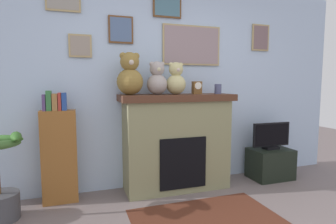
# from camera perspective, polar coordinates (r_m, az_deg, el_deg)

# --- Properties ---
(back_wall) EXTENTS (5.20, 0.15, 2.60)m
(back_wall) POSITION_cam_1_polar(r_m,az_deg,el_deg) (3.63, -0.53, 5.70)
(back_wall) COLOR silver
(back_wall) RESTS_ON ground_plane
(fireplace) EXTENTS (1.41, 0.51, 1.19)m
(fireplace) POSITION_cam_1_polar(r_m,az_deg,el_deg) (3.46, 1.79, -6.12)
(fireplace) COLOR gray
(fireplace) RESTS_ON ground_plane
(bookshelf) EXTENTS (0.37, 0.16, 1.25)m
(bookshelf) POSITION_cam_1_polar(r_m,az_deg,el_deg) (3.29, -21.62, -7.78)
(bookshelf) COLOR brown
(bookshelf) RESTS_ON ground_plane
(tv_stand) EXTENTS (0.56, 0.40, 0.42)m
(tv_stand) POSITION_cam_1_polar(r_m,az_deg,el_deg) (4.16, 20.39, -9.98)
(tv_stand) COLOR black
(tv_stand) RESTS_ON ground_plane
(television) EXTENTS (0.58, 0.14, 0.37)m
(television) POSITION_cam_1_polar(r_m,az_deg,el_deg) (4.07, 20.60, -4.76)
(television) COLOR black
(television) RESTS_ON tv_stand
(area_rug) EXTENTS (1.44, 0.99, 0.01)m
(area_rug) POSITION_cam_1_polar(r_m,az_deg,el_deg) (2.88, 8.50, -21.47)
(area_rug) COLOR #522719
(area_rug) RESTS_ON ground_plane
(candle_jar) EXTENTS (0.09, 0.09, 0.13)m
(candle_jar) POSITION_cam_1_polar(r_m,az_deg,el_deg) (3.60, 10.30, 4.73)
(candle_jar) COLOR #4C517A
(candle_jar) RESTS_ON fireplace
(mantel_clock) EXTENTS (0.11, 0.08, 0.16)m
(mantel_clock) POSITION_cam_1_polar(r_m,az_deg,el_deg) (3.46, 5.99, 5.03)
(mantel_clock) COLOR brown
(mantel_clock) RESTS_ON fireplace
(teddy_bear_cream) EXTENTS (0.30, 0.30, 0.49)m
(teddy_bear_cream) POSITION_cam_1_polar(r_m,az_deg,el_deg) (3.21, -7.90, 7.43)
(teddy_bear_cream) COLOR olive
(teddy_bear_cream) RESTS_ON fireplace
(teddy_bear_brown) EXTENTS (0.24, 0.24, 0.39)m
(teddy_bear_brown) POSITION_cam_1_polar(r_m,az_deg,el_deg) (3.28, -2.28, 6.70)
(teddy_bear_brown) COLOR #A49995
(teddy_bear_brown) RESTS_ON fireplace
(teddy_bear_tan) EXTENTS (0.24, 0.24, 0.39)m
(teddy_bear_tan) POSITION_cam_1_polar(r_m,az_deg,el_deg) (3.36, 1.66, 6.66)
(teddy_bear_tan) COLOR #C7BD81
(teddy_bear_tan) RESTS_ON fireplace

